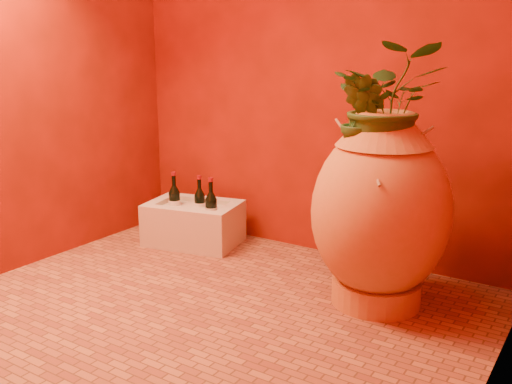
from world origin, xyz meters
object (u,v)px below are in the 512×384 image
Objects in this scene: amphora at (380,211)px; wall_tap at (352,126)px; wine_bottle_a at (175,202)px; wine_bottle_c at (200,205)px; wine_bottle_b at (211,209)px; stone_basin at (194,224)px.

amphora is 0.66m from wall_tap.
wall_tap reaches higher than wine_bottle_a.
wine_bottle_b is at bearing -25.88° from wine_bottle_c.
amphora is 1.48m from wine_bottle_a.
stone_basin is 2.17× the size of wine_bottle_c.
amphora is 1.37m from stone_basin.
wall_tap is at bearing 128.73° from amphora.
wine_bottle_a is 1.97× the size of wall_tap.
wine_bottle_b is at bearing -1.67° from wine_bottle_a.
wine_bottle_b is at bearing 171.38° from amphora.
wine_bottle_a is (-1.45, 0.18, -0.21)m from amphora.
amphora is 1.48× the size of stone_basin.
wine_bottle_a is at bearing -171.64° from stone_basin.
stone_basin is at bearing 8.36° from wine_bottle_a.
stone_basin is 0.19m from wine_bottle_a.
stone_basin is at bearing 170.06° from wine_bottle_b.
stone_basin is 2.04× the size of wine_bottle_b.
stone_basin is at bearing -165.70° from wall_tap.
wine_bottle_c is 1.87× the size of wall_tap.
amphora is 3.04× the size of wine_bottle_a.
amphora reaches higher than wall_tap.
wall_tap reaches higher than wine_bottle_c.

